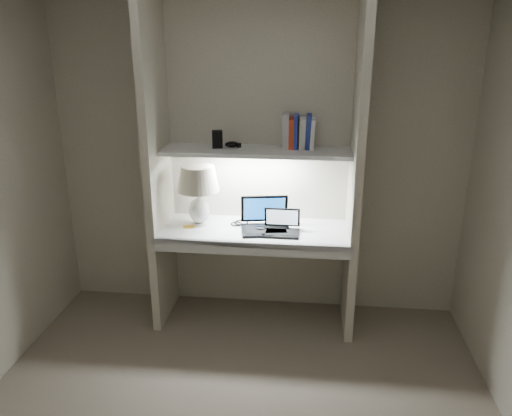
# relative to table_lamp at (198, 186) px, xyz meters

# --- Properties ---
(back_wall) EXTENTS (3.20, 0.01, 2.50)m
(back_wall) POSITION_rel_table_lamp_xyz_m (0.43, 0.23, 0.16)
(back_wall) COLOR beige
(back_wall) RESTS_ON floor
(alcove_panel_left) EXTENTS (0.06, 0.55, 2.50)m
(alcove_panel_left) POSITION_rel_table_lamp_xyz_m (-0.30, -0.04, 0.16)
(alcove_panel_left) COLOR beige
(alcove_panel_left) RESTS_ON floor
(alcove_panel_right) EXTENTS (0.06, 0.55, 2.50)m
(alcove_panel_right) POSITION_rel_table_lamp_xyz_m (1.16, -0.04, 0.16)
(alcove_panel_right) COLOR beige
(alcove_panel_right) RESTS_ON floor
(desk) EXTENTS (1.40, 0.55, 0.04)m
(desk) POSITION_rel_table_lamp_xyz_m (0.43, -0.04, -0.34)
(desk) COLOR white
(desk) RESTS_ON alcove_panel_left
(desk_apron) EXTENTS (1.46, 0.03, 0.10)m
(desk_apron) POSITION_rel_table_lamp_xyz_m (0.43, -0.30, -0.37)
(desk_apron) COLOR silver
(desk_apron) RESTS_ON desk
(shelf) EXTENTS (1.40, 0.36, 0.03)m
(shelf) POSITION_rel_table_lamp_xyz_m (0.43, 0.05, 0.26)
(shelf) COLOR silver
(shelf) RESTS_ON back_wall
(strip_light) EXTENTS (0.60, 0.04, 0.02)m
(strip_light) POSITION_rel_table_lamp_xyz_m (0.43, 0.05, 0.24)
(strip_light) COLOR white
(strip_light) RESTS_ON shelf
(table_lamp) EXTENTS (0.32, 0.32, 0.47)m
(table_lamp) POSITION_rel_table_lamp_xyz_m (0.00, 0.00, 0.00)
(table_lamp) COLOR white
(table_lamp) RESTS_ON desk
(laptop_main) EXTENTS (0.41, 0.37, 0.24)m
(laptop_main) POSITION_rel_table_lamp_xyz_m (0.51, -0.03, -0.26)
(laptop_main) COLOR black
(laptop_main) RESTS_ON desk
(laptop_netbook) EXTENTS (0.27, 0.24, 0.17)m
(laptop_netbook) POSITION_rel_table_lamp_xyz_m (0.64, -0.09, -0.28)
(laptop_netbook) COLOR black
(laptop_netbook) RESTS_ON desk
(speaker) EXTENTS (0.12, 0.09, 0.15)m
(speaker) POSITION_rel_table_lamp_xyz_m (0.56, 0.16, -0.24)
(speaker) COLOR silver
(speaker) RESTS_ON desk
(mouse) EXTENTS (0.10, 0.07, 0.04)m
(mouse) POSITION_rel_table_lamp_xyz_m (0.48, -0.08, -0.30)
(mouse) COLOR black
(mouse) RESTS_ON desk
(cable_coil) EXTENTS (0.13, 0.13, 0.01)m
(cable_coil) POSITION_rel_table_lamp_xyz_m (0.32, 0.06, -0.31)
(cable_coil) COLOR black
(cable_coil) RESTS_ON desk
(sticky_note) EXTENTS (0.11, 0.11, 0.00)m
(sticky_note) POSITION_rel_table_lamp_xyz_m (-0.08, -0.06, -0.31)
(sticky_note) COLOR yellow
(sticky_note) RESTS_ON desk
(book_row) EXTENTS (0.24, 0.17, 0.25)m
(book_row) POSITION_rel_table_lamp_xyz_m (0.74, 0.14, 0.40)
(book_row) COLOR white
(book_row) RESTS_ON shelf
(shelf_box) EXTENTS (0.09, 0.07, 0.13)m
(shelf_box) POSITION_rel_table_lamp_xyz_m (0.14, 0.07, 0.35)
(shelf_box) COLOR black
(shelf_box) RESTS_ON shelf
(shelf_gadget) EXTENTS (0.12, 0.11, 0.04)m
(shelf_gadget) POSITION_rel_table_lamp_xyz_m (0.24, 0.10, 0.30)
(shelf_gadget) COLOR black
(shelf_gadget) RESTS_ON shelf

